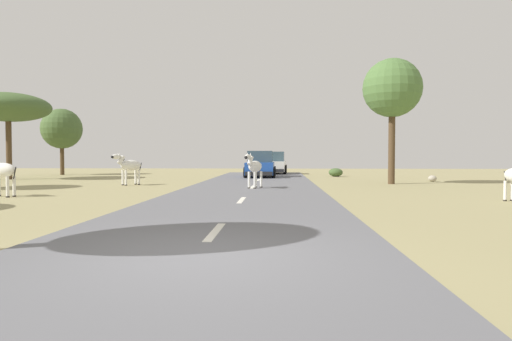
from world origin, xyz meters
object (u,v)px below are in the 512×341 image
(zebra_0, at_px, (254,167))
(car_0, at_px, (274,164))
(zebra_1, at_px, (129,166))
(tree_6, at_px, (8,108))
(tree_1, at_px, (62,129))
(tree_5, at_px, (392,89))
(zebra_3, at_px, (1,171))
(bush_0, at_px, (336,172))
(rock_1, at_px, (432,178))
(car_1, at_px, (260,165))

(zebra_0, distance_m, car_0, 16.14)
(zebra_1, height_order, tree_6, tree_6)
(zebra_0, distance_m, tree_1, 21.10)
(tree_5, bearing_deg, zebra_0, -149.83)
(zebra_3, xyz_separation_m, tree_6, (-6.80, 11.50, 3.51))
(zebra_3, xyz_separation_m, tree_1, (-6.68, 18.09, 2.58))
(zebra_0, bearing_deg, zebra_3, 45.43)
(bush_0, bearing_deg, zebra_1, -139.38)
(zebra_3, bearing_deg, rock_1, -44.94)
(car_0, bearing_deg, rock_1, 135.00)
(tree_6, distance_m, rock_1, 25.87)
(zebra_3, height_order, bush_0, zebra_3)
(tree_6, bearing_deg, zebra_0, -25.36)
(zebra_1, relative_size, car_1, 0.37)
(zebra_1, bearing_deg, rock_1, -127.35)
(tree_1, relative_size, tree_6, 0.95)
(car_1, bearing_deg, tree_6, 11.86)
(zebra_1, xyz_separation_m, bush_0, (11.48, 9.85, -0.68))
(car_0, height_order, tree_1, tree_1)
(tree_1, distance_m, tree_6, 6.66)
(car_0, height_order, car_1, same)
(zebra_1, relative_size, zebra_3, 0.99)
(car_0, bearing_deg, zebra_3, 66.70)
(zebra_1, distance_m, tree_1, 15.04)
(zebra_0, bearing_deg, car_1, -68.27)
(zebra_3, bearing_deg, car_1, -14.84)
(tree_6, bearing_deg, tree_1, 88.93)
(zebra_0, bearing_deg, tree_6, -4.53)
(car_0, height_order, tree_6, tree_6)
(rock_1, bearing_deg, tree_6, 177.50)
(car_1, height_order, tree_5, tree_5)
(zebra_1, distance_m, bush_0, 15.14)
(car_0, bearing_deg, tree_1, 9.39)
(tree_6, bearing_deg, tree_5, -8.55)
(bush_0, relative_size, rock_1, 2.09)
(zebra_1, xyz_separation_m, rock_1, (16.20, 3.94, -0.79))
(zebra_0, bearing_deg, tree_1, -21.21)
(zebra_3, xyz_separation_m, tree_5, (15.82, 8.10, 3.99))
(zebra_1, bearing_deg, tree_5, -133.96)
(car_0, bearing_deg, tree_6, 30.02)
(zebra_3, bearing_deg, tree_6, 46.59)
(zebra_3, distance_m, car_0, 22.34)
(zebra_0, bearing_deg, tree_5, -129.00)
(zebra_3, height_order, car_1, car_1)
(zebra_1, height_order, bush_0, zebra_1)
(zebra_3, height_order, tree_6, tree_6)
(bush_0, bearing_deg, car_1, -162.14)
(bush_0, bearing_deg, zebra_0, -112.59)
(zebra_0, height_order, tree_6, tree_6)
(tree_1, bearing_deg, car_1, -12.77)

